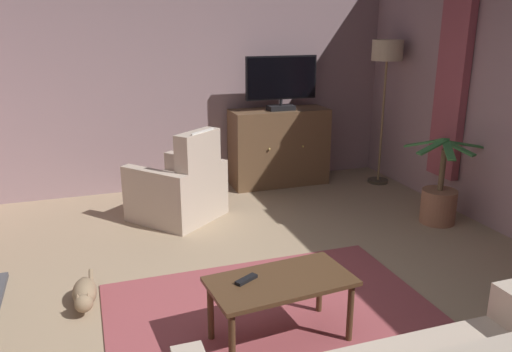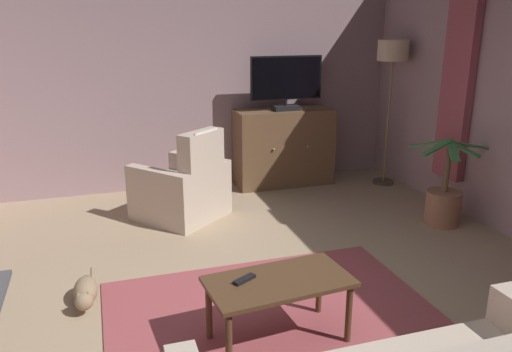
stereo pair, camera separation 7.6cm
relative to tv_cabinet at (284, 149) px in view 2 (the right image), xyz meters
The scene contains 12 objects.
ground_plane 3.32m from the tv_cabinet, 112.04° to the right, with size 6.19×7.28×0.04m, color tan.
wall_back 1.59m from the tv_cabinet, 164.12° to the left, with size 6.19×0.10×2.84m, color gray.
curtain_panel_far 2.32m from the tv_cabinet, 43.08° to the right, with size 0.10×0.44×2.38m, color #A34C56.
rug_central 3.34m from the tv_cabinet, 111.37° to the right, with size 2.42×1.90×0.01m, color #9E474C.
tv_cabinet is the anchor object (origin of this frame).
television 0.89m from the tv_cabinet, 90.00° to the right, with size 0.94×0.20×0.68m.
coffee_table 3.54m from the tv_cabinet, 111.10° to the right, with size 0.99×0.58×0.47m.
tv_remote 3.58m from the tv_cabinet, 114.71° to the right, with size 0.17×0.05×0.02m, color black.
armchair_in_far_corner 1.70m from the tv_cabinet, 151.18° to the right, with size 1.16×1.16×1.03m.
potted_plant_leafy_by_curtain 2.19m from the tv_cabinet, 58.62° to the right, with size 0.80×0.87×0.94m.
cat 3.50m from the tv_cabinet, 136.57° to the right, with size 0.19×0.67×0.20m.
floor_lamp 1.76m from the tv_cabinet, 17.20° to the right, with size 0.39×0.39×1.88m.
Camera 2 is at (-1.09, -3.07, 2.10)m, focal length 35.58 mm.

